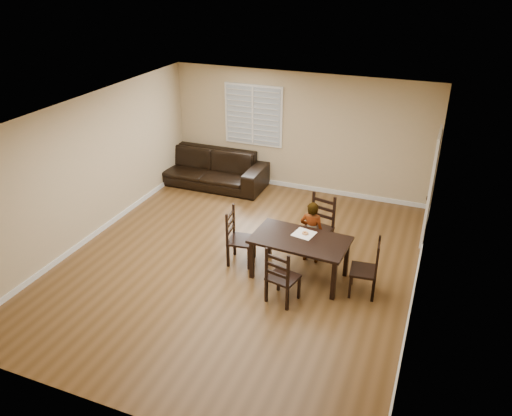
% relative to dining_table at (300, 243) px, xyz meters
% --- Properties ---
extents(ground, '(7.00, 7.00, 0.00)m').
position_rel_dining_table_xyz_m(ground, '(-1.12, -0.00, -0.65)').
color(ground, brown).
rests_on(ground, ground).
extents(room, '(6.04, 7.04, 2.72)m').
position_rel_dining_table_xyz_m(room, '(-1.08, 0.18, 1.16)').
color(room, tan).
rests_on(room, ground).
extents(dining_table, '(1.63, 0.98, 0.74)m').
position_rel_dining_table_xyz_m(dining_table, '(0.00, 0.00, 0.00)').
color(dining_table, black).
rests_on(dining_table, ground).
extents(chair_near, '(0.58, 0.56, 1.09)m').
position_rel_dining_table_xyz_m(chair_near, '(0.09, 1.01, -0.16)').
color(chair_near, black).
rests_on(chair_near, ground).
extents(chair_far, '(0.52, 0.50, 0.98)m').
position_rel_dining_table_xyz_m(chair_far, '(-0.07, -0.83, -0.20)').
color(chair_far, black).
rests_on(chair_far, ground).
extents(chair_left, '(0.49, 0.51, 1.03)m').
position_rel_dining_table_xyz_m(chair_left, '(-1.21, 0.05, -0.18)').
color(chair_left, black).
rests_on(chair_left, ground).
extents(chair_right, '(0.46, 0.48, 0.98)m').
position_rel_dining_table_xyz_m(chair_right, '(1.20, -0.05, -0.20)').
color(chair_right, black).
rests_on(chair_right, ground).
extents(child, '(0.42, 0.28, 1.15)m').
position_rel_dining_table_xyz_m(child, '(0.04, 0.57, -0.07)').
color(child, gray).
rests_on(child, ground).
extents(napkin, '(0.39, 0.39, 0.00)m').
position_rel_dining_table_xyz_m(napkin, '(0.01, 0.18, 0.09)').
color(napkin, silver).
rests_on(napkin, dining_table).
extents(donut, '(0.11, 0.11, 0.04)m').
position_rel_dining_table_xyz_m(donut, '(0.03, 0.18, 0.11)').
color(donut, '#CA8648').
rests_on(donut, napkin).
extents(sofa, '(2.77, 1.10, 0.81)m').
position_rel_dining_table_xyz_m(sofa, '(-3.18, 2.94, -0.25)').
color(sofa, black).
rests_on(sofa, ground).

